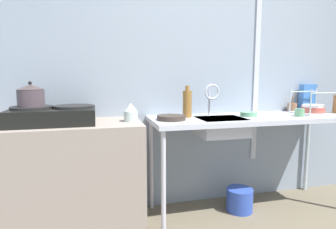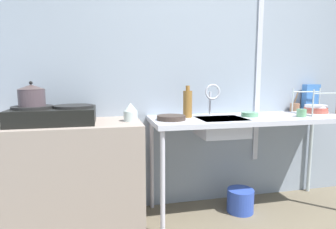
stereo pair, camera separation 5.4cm
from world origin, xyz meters
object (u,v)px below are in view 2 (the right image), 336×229
cereal_box (311,98)px  utensil_jar (295,107)px  frying_pan (171,118)px  small_bowl_on_drainboard (250,114)px  percolator (131,112)px  cup_by_rack (301,113)px  pot_on_left_burner (32,95)px  dish_rack (316,110)px  sink_basin (221,127)px  bucket_on_floor (240,200)px  stove (54,115)px  faucet (212,94)px  bottle_by_sink (188,104)px

cereal_box → utensil_jar: bearing=179.9°
frying_pan → cereal_box: size_ratio=0.86×
frying_pan → small_bowl_on_drainboard: bearing=3.4°
percolator → cereal_box: 1.83m
cup_by_rack → cereal_box: (0.36, 0.33, 0.10)m
pot_on_left_burner → dish_rack: 2.40m
percolator → small_bowl_on_drainboard: percolator is taller
sink_basin → dish_rack: size_ratio=1.22×
sink_basin → utensil_jar: (0.88, 0.25, 0.12)m
cup_by_rack → bucket_on_floor: (-0.50, 0.09, -0.78)m
pot_on_left_burner → cup_by_rack: size_ratio=2.31×
percolator → dish_rack: 1.70m
small_bowl_on_drainboard → stove: bearing=-179.5°
cup_by_rack → cereal_box: bearing=42.3°
pot_on_left_burner → dish_rack: size_ratio=0.58×
pot_on_left_burner → small_bowl_on_drainboard: 1.74m
percolator → utensil_jar: bearing=7.9°
utensil_jar → bucket_on_floor: size_ratio=0.82×
faucet → bucket_on_floor: faucet is taller
small_bowl_on_drainboard → cereal_box: (0.78, 0.21, 0.12)m
faucet → pot_on_left_burner: bearing=-175.7°
stove → bucket_on_floor: (1.51, -0.02, -0.81)m
dish_rack → small_bowl_on_drainboard: 0.67m
bottle_by_sink → bucket_on_floor: size_ratio=1.15×
stove → bottle_by_sink: (1.05, 0.08, 0.05)m
percolator → sink_basin: 0.76m
small_bowl_on_drainboard → bucket_on_floor: small_bowl_on_drainboard is taller
sink_basin → cereal_box: cereal_box is taller
sink_basin → bottle_by_sink: bottle_by_sink is taller
pot_on_left_burner → bucket_on_floor: size_ratio=0.79×
percolator → bottle_by_sink: bottle_by_sink is taller
utensil_jar → bucket_on_floor: 1.06m
pot_on_left_burner → percolator: pot_on_left_burner is taller
cup_by_rack → frying_pan: bearing=175.9°
pot_on_left_burner → cereal_box: 2.52m
sink_basin → bucket_on_floor: size_ratio=1.66×
pot_on_left_burner → small_bowl_on_drainboard: size_ratio=1.26×
percolator → sink_basin: size_ratio=0.37×
frying_pan → small_bowl_on_drainboard: size_ratio=1.57×
cereal_box → pot_on_left_burner: bearing=-178.8°
stove → frying_pan: size_ratio=2.55×
frying_pan → cereal_box: (1.49, 0.25, 0.11)m
frying_pan → bucket_on_floor: frying_pan is taller
stove → sink_basin: size_ratio=1.52×
cup_by_rack → cereal_box: 0.50m
percolator → frying_pan: 0.32m
cup_by_rack → cereal_box: size_ratio=0.30×
frying_pan → bucket_on_floor: bearing=0.8°
faucet → cereal_box: 1.10m
sink_basin → frying_pan: frying_pan is taller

